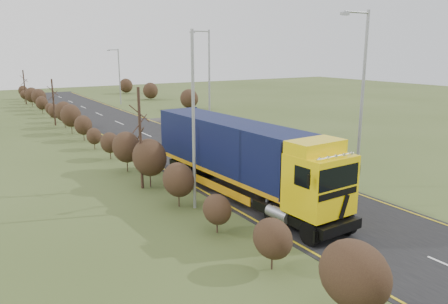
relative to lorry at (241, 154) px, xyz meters
name	(u,v)px	position (x,y,z in m)	size (l,w,h in m)	color
ground	(269,188)	(2.22, 0.22, -2.43)	(160.00, 160.00, 0.00)	#3E4C20
road	(192,155)	(2.22, 10.22, -2.42)	(8.00, 120.00, 0.02)	black
layby	(203,128)	(8.72, 20.22, -2.42)	(6.00, 18.00, 0.02)	#2D2B28
lane_markings	(194,155)	(2.22, 9.91, -2.40)	(7.52, 116.00, 0.01)	gold
hedgerow	(127,149)	(-3.78, 8.11, -0.81)	(2.24, 102.04, 6.05)	black
lorry	(241,154)	(0.00, 0.00, 0.00)	(3.22, 15.47, 4.28)	black
car_red_hatchback	(190,123)	(7.18, 20.21, -1.72)	(1.68, 4.18, 1.43)	maroon
car_blue_sedan	(179,116)	(8.25, 24.98, -1.74)	(1.46, 4.18, 1.38)	#0A0E3A
streetlight_near	(361,93)	(6.67, -2.38, 3.28)	(2.18, 0.21, 10.29)	#919496
streetlight_mid	(208,77)	(7.88, 17.63, 3.09)	(2.11, 0.20, 9.97)	#919496
streetlight_far	(119,74)	(7.93, 44.87, 2.07)	(1.75, 0.18, 8.20)	#919496
left_pole	(193,123)	(-3.16, -0.41, 2.13)	(0.16, 0.16, 9.11)	#919496
speed_sign	(208,122)	(6.42, 15.14, -0.87)	(0.62, 0.10, 2.24)	#919496
warning_board	(181,118)	(6.73, 21.57, -1.36)	(0.68, 0.11, 1.77)	#919496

